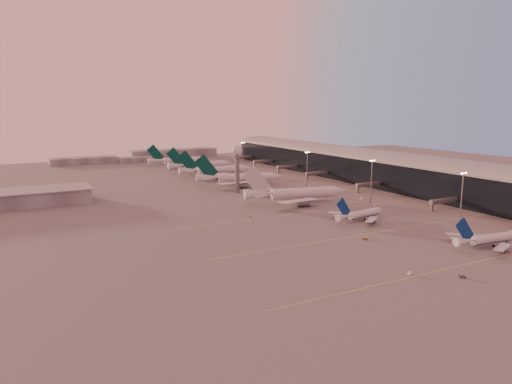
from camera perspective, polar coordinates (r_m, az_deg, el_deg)
name	(u,v)px	position (r m, az deg, el deg)	size (l,w,h in m)	color
ground	(358,244)	(182.93, 12.59, -6.41)	(700.00, 700.00, 0.00)	#605D5D
taxiway_markings	(332,209)	(243.37, 9.53, -2.05)	(180.00, 185.25, 0.02)	#EAE352
terminal	(376,168)	(331.83, 14.72, 2.95)	(57.00, 362.00, 23.04)	black
hangar	(10,199)	(277.14, -28.35, -0.74)	(82.00, 27.00, 8.50)	slate
radar_tower	(237,159)	(281.32, -2.36, 4.11)	(6.40, 6.40, 31.10)	slate
mast_a	(462,196)	(220.95, 24.33, -0.51)	(3.60, 0.56, 25.00)	slate
mast_b	(371,180)	(255.79, 14.23, 1.51)	(3.60, 0.56, 25.00)	slate
mast_c	(307,168)	(295.71, 6.40, 2.96)	(3.60, 0.56, 25.00)	slate
mast_d	(243,155)	(372.29, -1.63, 4.59)	(3.60, 0.56, 25.00)	slate
distant_horizon	(149,156)	(475.14, -13.28, 4.42)	(165.00, 37.50, 9.00)	slate
narrowbody_near	(488,240)	(195.81, 27.03, -5.40)	(33.42, 26.57, 13.06)	silver
narrowbody_mid	(361,215)	(219.66, 12.98, -2.86)	(32.69, 25.89, 12.85)	silver
widebody_white	(297,196)	(256.23, 5.15, -0.46)	(60.17, 47.71, 21.45)	silver
greentail_a	(240,180)	(311.04, -2.05, 1.55)	(58.47, 46.59, 21.75)	silver
greentail_b	(216,172)	(350.71, -5.02, 2.53)	(57.87, 46.49, 21.05)	silver
greentail_c	(201,167)	(383.18, -6.89, 3.17)	(57.50, 46.45, 20.89)	silver
greentail_d	(179,162)	(420.71, -9.62, 3.74)	(55.66, 44.86, 20.21)	silver
gsv_truck_a	(410,272)	(155.45, 18.74, -9.39)	(5.35, 2.70, 2.06)	silver
gsv_tug_near	(462,276)	(158.81, 24.40, -9.58)	(3.51, 3.89, 0.95)	#505355
gsv_catering_a	(511,228)	(221.93, 29.28, -3.90)	(6.15, 3.80, 4.69)	silver
gsv_tug_mid	(365,238)	(189.96, 13.47, -5.65)	(3.95, 3.40, 0.97)	#C39316
gsv_truck_b	(375,205)	(253.10, 14.61, -1.53)	(5.36, 3.77, 2.05)	silver
gsv_truck_c	(250,215)	(221.42, -0.72, -2.90)	(5.32, 2.89, 2.04)	#C39316
gsv_catering_b	(362,196)	(269.43, 13.15, -0.45)	(5.76, 2.82, 4.69)	silver
gsv_tug_far	(264,193)	(279.51, 1.04, -0.18)	(3.46, 3.34, 0.86)	silver
gsv_truck_d	(206,193)	(279.65, -6.25, -0.11)	(3.36, 5.36, 2.04)	silver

